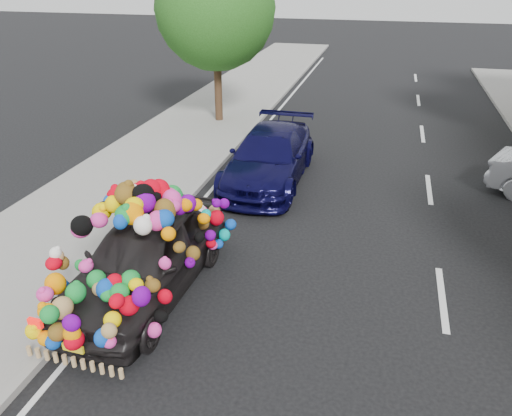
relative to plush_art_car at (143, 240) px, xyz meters
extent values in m
plane|color=black|center=(1.60, 1.13, -1.07)|extent=(100.00, 100.00, 0.00)
cube|color=gray|center=(-2.70, 1.13, -1.01)|extent=(4.00, 60.00, 0.12)
cube|color=gray|center=(-0.75, 1.13, -1.01)|extent=(0.15, 60.00, 0.13)
cylinder|color=#332114|center=(-2.20, 10.63, 0.29)|extent=(0.28, 0.28, 2.73)
sphere|color=#1E4B14|center=(-2.20, 10.63, 2.96)|extent=(4.20, 4.20, 4.20)
imported|color=black|center=(0.00, 0.00, -0.35)|extent=(1.90, 4.33, 1.45)
cube|color=red|center=(-0.68, -2.12, -0.29)|extent=(0.22, 0.07, 0.14)
cube|color=red|center=(0.49, -2.17, -0.29)|extent=(0.22, 0.07, 0.14)
cube|color=yellow|center=(-0.09, -2.15, -0.59)|extent=(0.34, 0.05, 0.12)
imported|color=#090732|center=(0.93, 5.63, -0.38)|extent=(1.96, 4.81, 1.40)
camera|label=1|loc=(3.83, -6.80, 4.32)|focal=35.00mm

